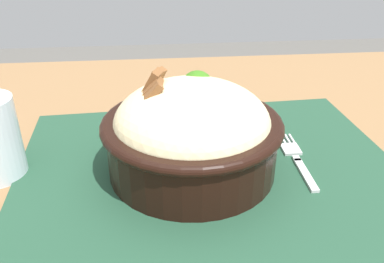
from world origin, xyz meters
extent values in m
cube|color=olive|center=(0.00, 0.00, 0.69)|extent=(1.03, 0.84, 0.03)
cylinder|color=brown|center=(-0.46, 0.36, 0.34)|extent=(0.04, 0.04, 0.68)
cylinder|color=brown|center=(0.46, 0.36, 0.34)|extent=(0.04, 0.04, 0.68)
cube|color=#1E422D|center=(-0.03, -0.01, 0.71)|extent=(0.47, 0.37, 0.00)
cylinder|color=black|center=(-0.05, -0.01, 0.75)|extent=(0.19, 0.19, 0.07)
torus|color=black|center=(-0.05, -0.01, 0.77)|extent=(0.20, 0.20, 0.01)
ellipsoid|color=beige|center=(-0.05, -0.01, 0.77)|extent=(0.24, 0.24, 0.09)
sphere|color=#356D1A|center=(-0.04, 0.03, 0.80)|extent=(0.04, 0.04, 0.04)
sphere|color=#356D1A|center=(-0.01, 0.00, 0.80)|extent=(0.03, 0.03, 0.03)
cylinder|color=orange|center=(-0.03, 0.03, 0.80)|extent=(0.03, 0.02, 0.01)
cylinder|color=orange|center=(-0.04, -0.04, 0.80)|extent=(0.02, 0.04, 0.01)
cube|color=brown|center=(-0.09, 0.02, 0.81)|extent=(0.04, 0.03, 0.05)
cube|color=brown|center=(-0.10, 0.01, 0.81)|extent=(0.04, 0.03, 0.05)
cube|color=brown|center=(-0.10, 0.00, 0.81)|extent=(0.04, 0.02, 0.04)
cube|color=brown|center=(-0.10, -0.01, 0.81)|extent=(0.04, 0.02, 0.04)
cube|color=silver|center=(0.08, -0.03, 0.72)|extent=(0.01, 0.07, 0.00)
cube|color=silver|center=(0.08, 0.00, 0.72)|extent=(0.01, 0.01, 0.00)
cube|color=silver|center=(0.08, 0.02, 0.72)|extent=(0.02, 0.03, 0.00)
cube|color=silver|center=(0.09, 0.05, 0.72)|extent=(0.00, 0.02, 0.00)
cube|color=silver|center=(0.08, 0.05, 0.72)|extent=(0.00, 0.02, 0.00)
cube|color=silver|center=(0.07, 0.05, 0.72)|extent=(0.00, 0.02, 0.00)
cube|color=silver|center=(0.07, 0.05, 0.72)|extent=(0.00, 0.02, 0.00)
camera|label=1|loc=(-0.09, -0.41, 0.98)|focal=38.22mm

